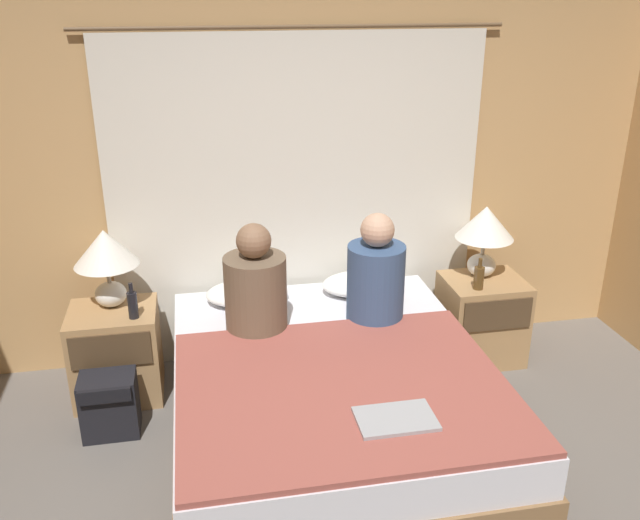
{
  "coord_description": "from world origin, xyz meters",
  "views": [
    {
      "loc": [
        -0.65,
        -2.12,
        2.37
      ],
      "look_at": [
        0.0,
        1.24,
        0.97
      ],
      "focal_mm": 38.0,
      "sensor_mm": 36.0,
      "label": 1
    }
  ],
  "objects_px": {
    "person_right_in_bed": "(376,277)",
    "backpack_on_floor": "(109,402)",
    "lamp_right": "(485,229)",
    "pillow_right": "(362,284)",
    "pillow_left": "(247,293)",
    "lamp_left": "(106,254)",
    "nightstand_left": "(117,353)",
    "beer_bottle_on_left_stand": "(133,304)",
    "bed": "(331,402)",
    "laptop_on_bed": "(396,419)",
    "person_left_in_bed": "(256,288)",
    "nightstand_right": "(481,319)",
    "beer_bottle_on_right_stand": "(479,277)"
  },
  "relations": [
    {
      "from": "nightstand_left",
      "to": "pillow_right",
      "type": "distance_m",
      "value": 1.58
    },
    {
      "from": "person_left_in_bed",
      "to": "laptop_on_bed",
      "type": "distance_m",
      "value": 1.18
    },
    {
      "from": "lamp_right",
      "to": "backpack_on_floor",
      "type": "bearing_deg",
      "value": -168.67
    },
    {
      "from": "beer_bottle_on_right_stand",
      "to": "backpack_on_floor",
      "type": "xyz_separation_m",
      "value": [
        -2.28,
        -0.28,
        -0.45
      ]
    },
    {
      "from": "beer_bottle_on_left_stand",
      "to": "pillow_right",
      "type": "bearing_deg",
      "value": 7.9
    },
    {
      "from": "nightstand_right",
      "to": "beer_bottle_on_left_stand",
      "type": "distance_m",
      "value": 2.26
    },
    {
      "from": "lamp_right",
      "to": "nightstand_right",
      "type": "bearing_deg",
      "value": -90.0
    },
    {
      "from": "lamp_right",
      "to": "beer_bottle_on_right_stand",
      "type": "relative_size",
      "value": 2.34
    },
    {
      "from": "nightstand_right",
      "to": "beer_bottle_on_right_stand",
      "type": "bearing_deg",
      "value": -131.63
    },
    {
      "from": "lamp_right",
      "to": "person_right_in_bed",
      "type": "bearing_deg",
      "value": -155.5
    },
    {
      "from": "person_right_in_bed",
      "to": "backpack_on_floor",
      "type": "bearing_deg",
      "value": -176.36
    },
    {
      "from": "bed",
      "to": "person_left_in_bed",
      "type": "relative_size",
      "value": 3.14
    },
    {
      "from": "nightstand_left",
      "to": "beer_bottle_on_left_stand",
      "type": "height_order",
      "value": "beer_bottle_on_left_stand"
    },
    {
      "from": "beer_bottle_on_left_stand",
      "to": "bed",
      "type": "bearing_deg",
      "value": -29.89
    },
    {
      "from": "pillow_right",
      "to": "person_left_in_bed",
      "type": "xyz_separation_m",
      "value": [
        -0.72,
        -0.38,
        0.2
      ]
    },
    {
      "from": "pillow_right",
      "to": "nightstand_right",
      "type": "bearing_deg",
      "value": -5.77
    },
    {
      "from": "nightstand_left",
      "to": "beer_bottle_on_left_stand",
      "type": "xyz_separation_m",
      "value": [
        0.14,
        -0.11,
        0.37
      ]
    },
    {
      "from": "nightstand_right",
      "to": "person_left_in_bed",
      "type": "relative_size",
      "value": 0.89
    },
    {
      "from": "pillow_left",
      "to": "lamp_left",
      "type": "bearing_deg",
      "value": -179.82
    },
    {
      "from": "nightstand_right",
      "to": "person_right_in_bed",
      "type": "bearing_deg",
      "value": -160.22
    },
    {
      "from": "pillow_right",
      "to": "backpack_on_floor",
      "type": "height_order",
      "value": "pillow_right"
    },
    {
      "from": "nightstand_left",
      "to": "lamp_right",
      "type": "distance_m",
      "value": 2.45
    },
    {
      "from": "bed",
      "to": "lamp_right",
      "type": "relative_size",
      "value": 4.2
    },
    {
      "from": "nightstand_left",
      "to": "person_right_in_bed",
      "type": "bearing_deg",
      "value": -11.02
    },
    {
      "from": "nightstand_left",
      "to": "beer_bottle_on_left_stand",
      "type": "distance_m",
      "value": 0.41
    },
    {
      "from": "bed",
      "to": "laptop_on_bed",
      "type": "bearing_deg",
      "value": -75.19
    },
    {
      "from": "pillow_left",
      "to": "nightstand_left",
      "type": "bearing_deg",
      "value": -174.23
    },
    {
      "from": "person_left_in_bed",
      "to": "nightstand_left",
      "type": "bearing_deg",
      "value": 160.29
    },
    {
      "from": "nightstand_left",
      "to": "pillow_left",
      "type": "xyz_separation_m",
      "value": [
        0.81,
        0.08,
        0.29
      ]
    },
    {
      "from": "nightstand_left",
      "to": "pillow_left",
      "type": "relative_size",
      "value": 1.11
    },
    {
      "from": "nightstand_right",
      "to": "lamp_right",
      "type": "xyz_separation_m",
      "value": [
        -0.0,
        0.08,
        0.61
      ]
    },
    {
      "from": "pillow_left",
      "to": "backpack_on_floor",
      "type": "xyz_separation_m",
      "value": [
        -0.83,
        -0.48,
        -0.38
      ]
    },
    {
      "from": "lamp_right",
      "to": "pillow_right",
      "type": "xyz_separation_m",
      "value": [
        -0.81,
        0.0,
        -0.32
      ]
    },
    {
      "from": "nightstand_right",
      "to": "lamp_left",
      "type": "xyz_separation_m",
      "value": [
        -2.37,
        0.08,
        0.61
      ]
    },
    {
      "from": "pillow_right",
      "to": "laptop_on_bed",
      "type": "xyz_separation_m",
      "value": [
        -0.2,
        -1.42,
        -0.02
      ]
    },
    {
      "from": "lamp_left",
      "to": "backpack_on_floor",
      "type": "relative_size",
      "value": 1.34
    },
    {
      "from": "bed",
      "to": "nightstand_left",
      "type": "bearing_deg",
      "value": 148.9
    },
    {
      "from": "beer_bottle_on_left_stand",
      "to": "backpack_on_floor",
      "type": "distance_m",
      "value": 0.56
    },
    {
      "from": "pillow_left",
      "to": "person_right_in_bed",
      "type": "xyz_separation_m",
      "value": [
        0.72,
        -0.38,
        0.21
      ]
    },
    {
      "from": "beer_bottle_on_right_stand",
      "to": "laptop_on_bed",
      "type": "distance_m",
      "value": 1.53
    },
    {
      "from": "pillow_right",
      "to": "person_left_in_bed",
      "type": "relative_size",
      "value": 0.8
    },
    {
      "from": "bed",
      "to": "backpack_on_floor",
      "type": "relative_size",
      "value": 5.62
    },
    {
      "from": "bed",
      "to": "lamp_left",
      "type": "relative_size",
      "value": 4.2
    },
    {
      "from": "person_right_in_bed",
      "to": "beer_bottle_on_left_stand",
      "type": "relative_size",
      "value": 3.01
    },
    {
      "from": "nightstand_left",
      "to": "nightstand_right",
      "type": "relative_size",
      "value": 1.0
    },
    {
      "from": "beer_bottle_on_right_stand",
      "to": "beer_bottle_on_left_stand",
      "type": "bearing_deg",
      "value": 180.0
    },
    {
      "from": "person_right_in_bed",
      "to": "backpack_on_floor",
      "type": "xyz_separation_m",
      "value": [
        -1.55,
        -0.1,
        -0.59
      ]
    },
    {
      "from": "beer_bottle_on_left_stand",
      "to": "laptop_on_bed",
      "type": "bearing_deg",
      "value": -45.4
    },
    {
      "from": "person_left_in_bed",
      "to": "beer_bottle_on_right_stand",
      "type": "relative_size",
      "value": 3.12
    },
    {
      "from": "lamp_right",
      "to": "pillow_right",
      "type": "relative_size",
      "value": 0.94
    }
  ]
}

